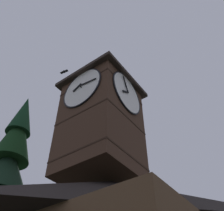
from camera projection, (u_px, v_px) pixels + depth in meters
name	position (u px, v px, depth m)	size (l,w,h in m)	color
clock_tower	(101.00, 119.00, 16.44)	(4.63, 4.63, 9.80)	#422B1E
flying_bird_low	(64.00, 72.00, 21.96)	(0.33, 0.76, 0.16)	black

